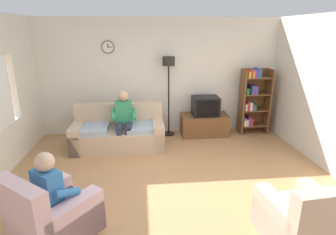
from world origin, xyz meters
TOP-DOWN VIEW (x-y plane):
  - ground_plane at (0.00, 0.00)m, footprint 12.00×12.00m
  - back_wall_assembly at (-0.00, 2.66)m, footprint 6.20×0.17m
  - couch at (-0.95, 1.70)m, footprint 1.90×0.88m
  - tv_stand at (1.03, 2.25)m, footprint 1.10×0.56m
  - tv at (1.03, 2.23)m, footprint 0.60×0.49m
  - bookshelf at (2.20, 2.32)m, footprint 0.68×0.36m
  - floor_lamp at (0.18, 2.35)m, footprint 0.28×0.28m
  - armchair_near_window at (-1.53, -0.96)m, footprint 1.17×1.19m
  - armchair_near_bookshelf at (1.38, -1.32)m, footprint 0.88×0.95m
  - person_on_couch at (-0.82, 1.59)m, footprint 0.51×0.54m
  - person_in_left_armchair at (-1.48, -0.89)m, footprint 0.63×0.64m

SIDE VIEW (x-z plane):
  - ground_plane at x=0.00m, z-range 0.00..0.00m
  - tv_stand at x=1.03m, z-range 0.00..0.50m
  - armchair_near_window at x=-1.53m, z-range -0.16..0.74m
  - armchair_near_bookshelf at x=1.38m, z-range -0.16..0.74m
  - couch at x=-0.95m, z-range -0.14..0.76m
  - person_in_left_armchair at x=-1.48m, z-range 0.04..1.16m
  - person_on_couch at x=-0.82m, z-range 0.08..1.32m
  - tv at x=1.03m, z-range 0.50..0.94m
  - bookshelf at x=2.20m, z-range 0.04..1.62m
  - back_wall_assembly at x=0.00m, z-range 0.00..2.70m
  - floor_lamp at x=0.18m, z-range 0.53..2.38m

